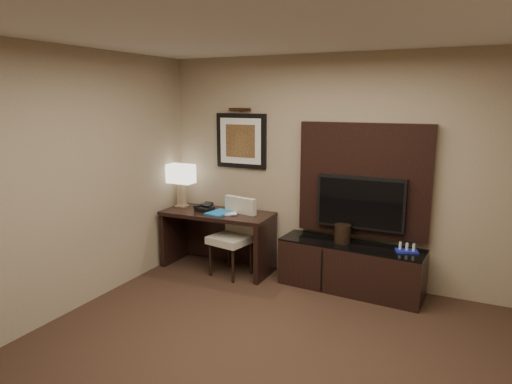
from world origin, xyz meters
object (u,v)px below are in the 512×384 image
Objects in this scene: credenza at (350,267)px; ice_bucket at (342,234)px; desk_chair at (231,238)px; tv at (360,203)px; table_lamp at (181,184)px; minibar_tray at (407,248)px; desk at (218,240)px; desk_phone at (204,207)px.

ice_bucket reaches higher than credenza.
desk_chair reaches higher than ice_bucket.
credenza is 1.63× the size of tv.
credenza is at bearing -111.04° from tv.
desk_chair is 1.05m from table_lamp.
minibar_tray is (2.08, 0.16, 0.13)m from desk_chair.
ice_bucket is 0.91× the size of minibar_tray.
tv reaches higher than desk.
tv is 4.92× the size of desk_phone.
ice_bucket is at bearing 174.64° from credenza.
minibar_tray is at bearing 9.02° from desk_phone.
tv is at bearing 4.02° from desk.
table_lamp is at bearing -176.73° from credenza.
desk reaches higher than minibar_tray.
desk_chair is 4.13× the size of minibar_tray.
desk is 0.91m from table_lamp.
ice_bucket is at bearing 10.45° from desk_phone.
desk_phone is at bearing -12.24° from table_lamp.
desk_phone is at bearing -174.14° from credenza.
desk_phone is 1.81m from ice_bucket.
table_lamp is 3.05× the size of desk_phone.
table_lamp reaches higher than ice_bucket.
ice_bucket is at bearing -142.89° from tv.
ice_bucket is at bearing 177.77° from minibar_tray.
tv is at bearing 22.37° from desk_chair.
credenza is 2.45m from table_lamp.
desk_phone is 0.88× the size of minibar_tray.
desk_chair reaches higher than desk_phone.
desk is 6.16× the size of minibar_tray.
minibar_tray is (2.34, 0.04, 0.22)m from desk.
tv is at bearing 164.80° from minibar_tray.
desk_phone is at bearing -178.63° from minibar_tray.
tv is 0.71m from minibar_tray.
credenza is at bearing -9.10° from ice_bucket.
desk_phone is 0.97× the size of ice_bucket.
minibar_tray is at bearing -15.20° from tv.
ice_bucket is (-0.16, -0.12, -0.35)m from tv.
ice_bucket is (-0.11, 0.02, 0.39)m from credenza.
table_lamp is (-2.37, -0.12, 0.05)m from tv.
minibar_tray is at bearing 2.75° from credenza.
table_lamp is at bearing 179.43° from minibar_tray.
table_lamp reaches higher than minibar_tray.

